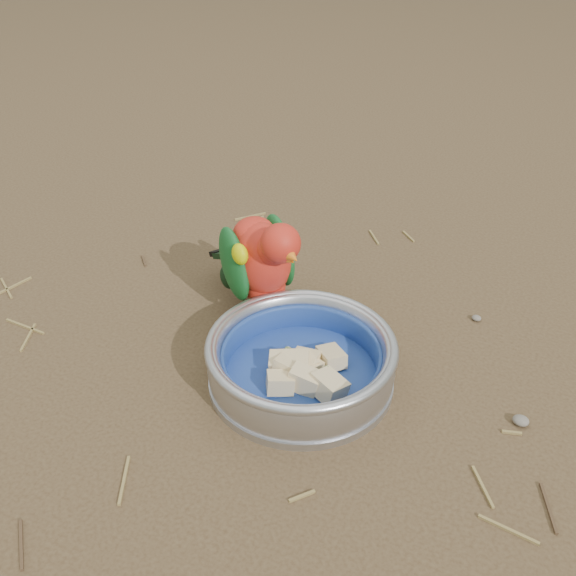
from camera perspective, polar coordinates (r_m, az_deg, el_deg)
The scene contains 6 objects.
ground at distance 0.81m, azimuth -2.84°, elevation -7.00°, with size 60.00×60.00×0.00m, color brown.
food_bowl at distance 0.78m, azimuth 1.16°, elevation -7.89°, with size 0.22×0.22×0.02m, color #B2B2BA.
bowl_wall at distance 0.76m, azimuth 1.18°, elevation -6.19°, with size 0.22×0.22×0.04m, color #B2B2BA, non-canonical shape.
fruit_wedges at distance 0.76m, azimuth 1.18°, elevation -6.59°, with size 0.13×0.13×0.03m, color beige, non-canonical shape.
lory_parrot at distance 0.85m, azimuth -2.32°, elevation 1.80°, with size 0.09×0.20×0.16m, color red, non-canonical shape.
ground_debris at distance 0.87m, azimuth -2.31°, elevation -3.17°, with size 0.90×0.80×0.01m, color olive, non-canonical shape.
Camera 1 is at (0.32, -0.52, 0.52)m, focal length 40.00 mm.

